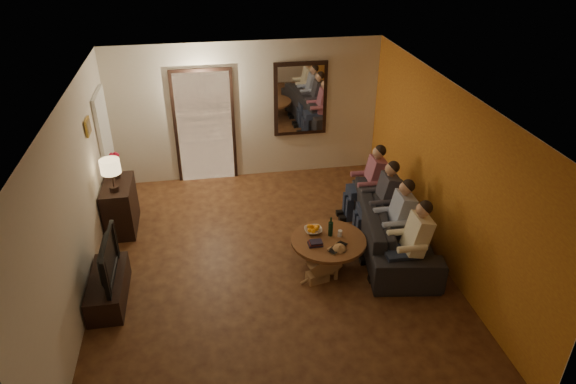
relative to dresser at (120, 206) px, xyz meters
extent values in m
cube|color=#3F1D11|center=(2.25, -1.44, -0.40)|extent=(5.00, 6.00, 0.01)
cube|color=white|center=(2.25, -1.44, 2.20)|extent=(5.00, 6.00, 0.01)
cube|color=beige|center=(2.25, 1.56, 0.90)|extent=(5.00, 0.02, 2.60)
cube|color=beige|center=(2.25, -4.44, 0.90)|extent=(5.00, 0.02, 2.60)
cube|color=beige|center=(-0.25, -1.44, 0.90)|extent=(0.02, 6.00, 2.60)
cube|color=beige|center=(4.75, -1.44, 0.90)|extent=(0.02, 6.00, 2.60)
cube|color=#BB5D1F|center=(4.74, -1.44, 0.90)|extent=(0.01, 6.00, 2.60)
cube|color=#FFE0A5|center=(1.45, 1.54, 0.65)|extent=(1.00, 0.06, 2.10)
cube|color=black|center=(1.45, 1.53, 0.65)|extent=(1.12, 0.04, 2.22)
cube|color=silver|center=(1.70, 1.55, 0.50)|extent=(0.45, 0.03, 1.70)
cube|color=black|center=(3.25, 1.52, 1.10)|extent=(1.00, 0.05, 1.40)
cube|color=white|center=(3.25, 1.49, 1.10)|extent=(0.86, 0.02, 1.26)
cube|color=white|center=(-0.21, 0.86, 0.62)|extent=(0.06, 0.85, 2.04)
cube|color=#B28C33|center=(-0.22, -0.14, 1.45)|extent=(0.03, 0.28, 0.24)
cube|color=brown|center=(-0.21, -0.14, 1.45)|extent=(0.01, 0.22, 0.18)
cube|color=black|center=(0.00, 0.00, 0.00)|extent=(0.45, 0.91, 0.81)
cube|color=black|center=(0.00, -1.79, -0.22)|extent=(0.45, 1.11, 0.37)
imported|color=black|center=(0.00, -1.79, 0.25)|extent=(0.99, 0.13, 0.57)
imported|color=black|center=(4.18, -1.24, -0.04)|extent=(2.61, 1.35, 0.73)
cylinder|color=brown|center=(3.07, -1.56, -0.18)|extent=(1.34, 1.34, 0.45)
imported|color=white|center=(2.89, -1.34, 0.08)|extent=(0.26, 0.26, 0.06)
cylinder|color=silver|center=(3.25, -1.51, 0.10)|extent=(0.06, 0.06, 0.10)
imported|color=black|center=(3.17, -1.84, 0.06)|extent=(0.39, 0.38, 0.03)
camera|label=1|loc=(1.44, -7.47, 4.24)|focal=32.00mm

